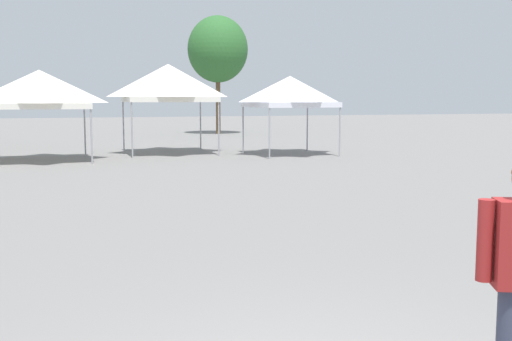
# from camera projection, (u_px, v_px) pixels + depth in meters

# --- Properties ---
(canopy_tent_center) EXTENTS (3.34, 3.34, 3.17)m
(canopy_tent_center) POSITION_uv_depth(u_px,v_px,m) (40.00, 89.00, 21.65)
(canopy_tent_center) COLOR #9E9EA3
(canopy_tent_center) RESTS_ON ground
(canopy_tent_behind_left) EXTENTS (3.52, 3.52, 3.54)m
(canopy_tent_behind_left) POSITION_uv_depth(u_px,v_px,m) (168.00, 83.00, 24.72)
(canopy_tent_behind_left) COLOR #9E9EA3
(canopy_tent_behind_left) RESTS_ON ground
(canopy_tent_behind_center) EXTENTS (3.11, 3.11, 3.05)m
(canopy_tent_behind_center) POSITION_uv_depth(u_px,v_px,m) (290.00, 92.00, 24.23)
(canopy_tent_behind_center) COLOR #9E9EA3
(canopy_tent_behind_center) RESTS_ON ground
(tree_behind_tents_right) EXTENTS (3.68, 3.68, 7.20)m
(tree_behind_tents_right) POSITION_uv_depth(u_px,v_px,m) (218.00, 49.00, 38.17)
(tree_behind_tents_right) COLOR brown
(tree_behind_tents_right) RESTS_ON ground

